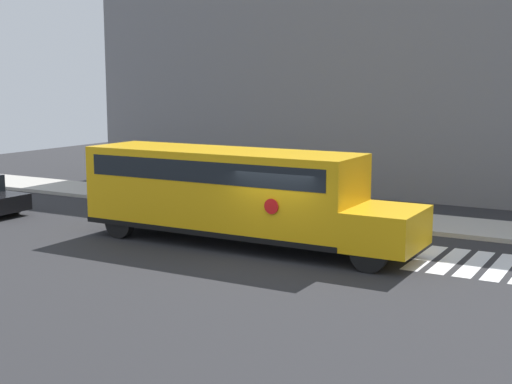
% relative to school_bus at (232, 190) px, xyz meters
% --- Properties ---
extents(ground_plane, '(60.00, 60.00, 0.00)m').
position_rel_school_bus_xyz_m(ground_plane, '(2.12, -0.79, -1.69)').
color(ground_plane, '#28282B').
extents(sidewalk_strip, '(44.00, 3.00, 0.15)m').
position_rel_school_bus_xyz_m(sidewalk_strip, '(2.12, 5.71, -1.61)').
color(sidewalk_strip, '#B2ADA3').
rests_on(sidewalk_strip, ground).
extents(building_backdrop, '(32.00, 4.00, 10.93)m').
position_rel_school_bus_xyz_m(building_backdrop, '(2.12, 12.21, 3.78)').
color(building_backdrop, slate).
rests_on(building_backdrop, ground).
extents(school_bus, '(10.75, 2.57, 2.93)m').
position_rel_school_bus_xyz_m(school_bus, '(0.00, 0.00, 0.00)').
color(school_bus, '#EAA80F').
rests_on(school_bus, ground).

